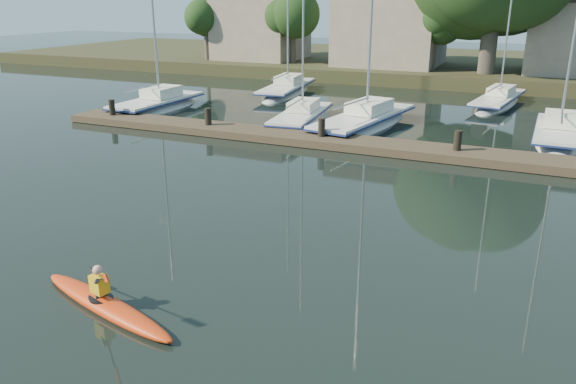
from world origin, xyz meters
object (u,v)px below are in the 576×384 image
at_px(sailboat_1, 301,125).
at_px(dock, 386,147).
at_px(sailboat_3, 557,145).
at_px(sailboat_5, 287,96).
at_px(kayak, 105,302).
at_px(sailboat_0, 158,113).
at_px(sailboat_2, 364,131).
at_px(sailboat_6, 497,108).

bearing_deg(sailboat_1, dock, -41.85).
bearing_deg(sailboat_3, sailboat_5, 158.69).
relative_size(dock, sailboat_3, 2.58).
xyz_separation_m(kayak, sailboat_0, (-12.69, 19.12, -0.38)).
bearing_deg(kayak, sailboat_2, 105.14).
xyz_separation_m(sailboat_0, sailboat_3, (21.78, 1.40, 0.02)).
height_order(dock, sailboat_1, sailboat_1).
xyz_separation_m(sailboat_1, sailboat_5, (-4.55, 8.25, -0.01)).
distance_m(sailboat_3, sailboat_6, 9.20).
relative_size(dock, sailboat_2, 2.08).
distance_m(kayak, dock, 15.49).
distance_m(sailboat_0, sailboat_1, 9.20).
height_order(dock, sailboat_3, sailboat_3).
xyz_separation_m(sailboat_3, sailboat_5, (-17.13, 7.07, 0.01)).
relative_size(kayak, sailboat_5, 0.29).
height_order(kayak, sailboat_3, sailboat_3).
bearing_deg(sailboat_5, sailboat_1, -67.80).
height_order(kayak, sailboat_0, sailboat_0).
bearing_deg(sailboat_6, sailboat_0, -143.37).
relative_size(sailboat_0, sailboat_1, 1.00).
bearing_deg(sailboat_6, dock, -96.31).
bearing_deg(sailboat_2, sailboat_3, 15.95).
xyz_separation_m(kayak, sailboat_6, (5.74, 29.09, -0.34)).
distance_m(sailboat_1, sailboat_2, 3.45).
height_order(sailboat_1, sailboat_5, sailboat_5).
xyz_separation_m(sailboat_2, sailboat_3, (9.13, 1.01, 0.01)).
relative_size(sailboat_2, sailboat_6, 1.13).
height_order(dock, sailboat_6, sailboat_6).
height_order(sailboat_0, sailboat_1, sailboat_1).
bearing_deg(sailboat_0, sailboat_3, 4.52).
bearing_deg(sailboat_1, sailboat_2, -3.83).
xyz_separation_m(kayak, sailboat_2, (-0.05, 19.51, -0.37)).
xyz_separation_m(sailboat_1, sailboat_6, (9.24, 9.75, 0.01)).
xyz_separation_m(dock, sailboat_6, (3.57, 13.76, -0.37)).
distance_m(sailboat_2, sailboat_3, 9.19).
bearing_deg(dock, sailboat_3, 36.89).
distance_m(kayak, sailboat_1, 19.66).
xyz_separation_m(sailboat_2, sailboat_5, (-7.99, 8.08, 0.01)).
relative_size(sailboat_2, sailboat_5, 1.07).
height_order(sailboat_3, sailboat_5, sailboat_5).
relative_size(sailboat_3, sailboat_5, 0.86).
bearing_deg(sailboat_1, sailboat_3, -1.26).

